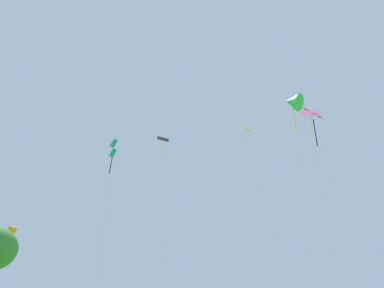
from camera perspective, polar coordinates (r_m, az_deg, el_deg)
The scene contains 7 objects.
kite_pink_low at distance 25.45m, azimuth 17.18°, elevation 3.11°, with size 1.74×6.42×13.80m.
kite_black_large at distance 41.91m, azimuth -4.30°, elevation -0.48°, with size 3.59×11.86×19.69m.
kite_red_high at distance 44.96m, azimuth 17.54°, elevation 3.17°, with size 2.12×10.99×23.10m.
kite_orange_box at distance 47.42m, azimuth -25.20°, elevation -12.30°, with size 0.88×9.23×10.24m.
kite_teal_box at distance 36.68m, azimuth -11.55°, elevation -0.75°, with size 2.52×7.77×16.49m.
kite_yellow_diamond at distance 44.25m, azimuth 8.21°, elevation 1.03°, with size 2.90×10.44×21.66m.
kite_green_small at distance 38.59m, azimuth 14.60°, elevation 6.01°, with size 2.64×6.08×21.24m.
Camera 1 is at (2.43, -5.84, 1.60)m, focal length 36.16 mm.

